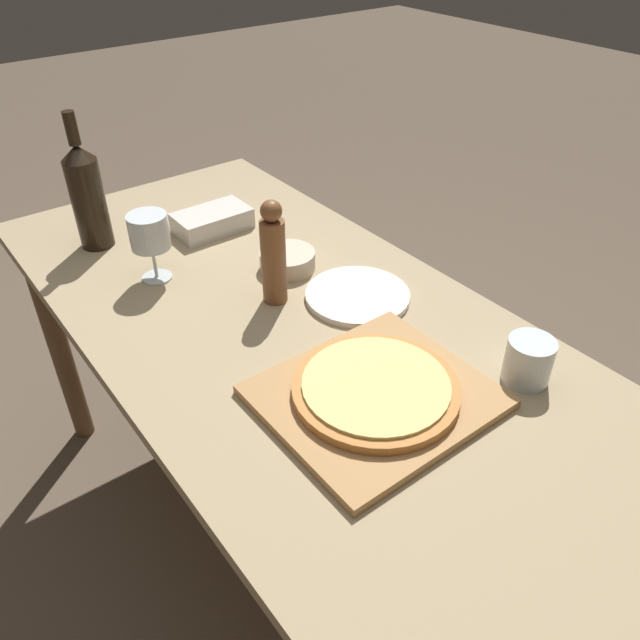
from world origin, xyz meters
name	(u,v)px	position (x,y,z in m)	size (l,w,h in m)	color
ground_plane	(301,541)	(0.00, 0.00, 0.00)	(12.00, 12.00, 0.00)	brown
dining_table	(296,358)	(0.00, 0.00, 0.66)	(0.77, 1.68, 0.76)	#9E8966
cutting_board	(375,396)	(-0.02, -0.28, 0.77)	(0.38, 0.34, 0.02)	#A87A47
pizza	(376,388)	(-0.02, -0.28, 0.79)	(0.30, 0.30, 0.02)	#BC7A3D
wine_bottle	(87,195)	(-0.20, 0.57, 0.89)	(0.08, 0.08, 0.33)	black
pepper_mill	(273,255)	(0.02, 0.09, 0.87)	(0.05, 0.05, 0.23)	brown
wine_glass	(149,233)	(-0.15, 0.33, 0.88)	(0.09, 0.09, 0.16)	silver
small_bowl	(288,260)	(0.11, 0.19, 0.78)	(0.13, 0.13, 0.04)	beige
drinking_tumbler	(528,361)	(0.23, -0.40, 0.80)	(0.09, 0.09, 0.09)	silver
dinner_plate	(357,296)	(0.16, -0.01, 0.77)	(0.23, 0.23, 0.01)	silver
food_container	(212,221)	(0.07, 0.46, 0.79)	(0.19, 0.11, 0.05)	beige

